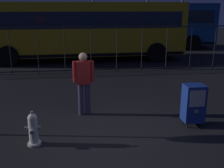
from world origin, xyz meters
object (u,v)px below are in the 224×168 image
at_px(fire_hydrant, 33,129).
at_px(bus_far, 136,23).
at_px(pedestrian, 84,80).
at_px(bus_near, 83,28).
at_px(newspaper_box_primary, 194,103).

relative_size(fire_hydrant, bus_far, 0.07).
relative_size(pedestrian, bus_near, 0.16).
bearing_deg(fire_hydrant, newspaper_box_primary, 8.49).
height_order(newspaper_box_primary, bus_far, bus_far).
relative_size(newspaper_box_primary, bus_far, 0.10).
distance_m(newspaper_box_primary, pedestrian, 2.80).
bearing_deg(newspaper_box_primary, fire_hydrant, -171.51).
bearing_deg(bus_far, newspaper_box_primary, -88.92).
distance_m(newspaper_box_primary, bus_near, 9.31).
bearing_deg(fire_hydrant, bus_far, 70.14).
height_order(pedestrian, bus_near, bus_near).
bearing_deg(bus_near, newspaper_box_primary, -76.42).
height_order(fire_hydrant, pedestrian, pedestrian).
height_order(fire_hydrant, newspaper_box_primary, newspaper_box_primary).
distance_m(pedestrian, bus_far, 12.80).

